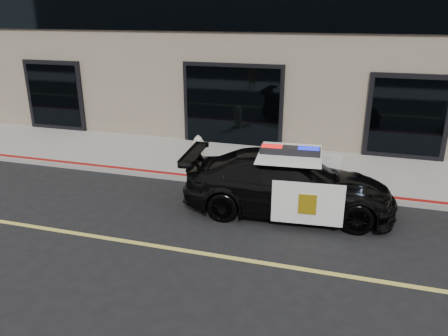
# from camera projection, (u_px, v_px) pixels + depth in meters

# --- Properties ---
(ground) EXTENTS (120.00, 120.00, 0.00)m
(ground) POSITION_uv_depth(u_px,v_px,m) (187.00, 251.00, 8.65)
(ground) COLOR black
(ground) RESTS_ON ground
(sidewalk_n) EXTENTS (60.00, 3.50, 0.15)m
(sidewalk_n) POSITION_uv_depth(u_px,v_px,m) (249.00, 163.00, 13.35)
(sidewalk_n) COLOR gray
(sidewalk_n) RESTS_ON ground
(police_car) EXTENTS (2.76, 5.18, 1.59)m
(police_car) POSITION_uv_depth(u_px,v_px,m) (288.00, 183.00, 10.13)
(police_car) COLOR black
(police_car) RESTS_ON ground
(fire_hydrant) EXTENTS (0.40, 0.56, 0.88)m
(fire_hydrant) POSITION_uv_depth(u_px,v_px,m) (198.00, 151.00, 12.94)
(fire_hydrant) COLOR beige
(fire_hydrant) RESTS_ON sidewalk_n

